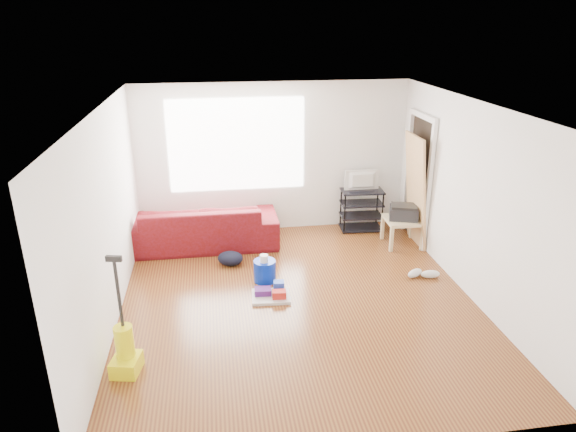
{
  "coord_description": "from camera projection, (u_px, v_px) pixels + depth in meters",
  "views": [
    {
      "loc": [
        -1.0,
        -5.73,
        3.45
      ],
      "look_at": [
        -0.04,
        0.6,
        0.96
      ],
      "focal_mm": 32.0,
      "sensor_mm": 36.0,
      "label": 1
    }
  ],
  "objects": [
    {
      "name": "cleaning_tray",
      "position": [
        272.0,
        294.0,
        6.73
      ],
      "size": [
        0.52,
        0.43,
        0.18
      ],
      "rotation": [
        0.0,
        0.0,
        -0.07
      ],
      "color": "silver",
      "rests_on": "ground"
    },
    {
      "name": "backpack",
      "position": [
        231.0,
        265.0,
        7.64
      ],
      "size": [
        0.44,
        0.39,
        0.21
      ],
      "primitive_type": "ellipsoid",
      "rotation": [
        0.0,
        0.0,
        -0.27
      ],
      "color": "black",
      "rests_on": "ground"
    },
    {
      "name": "sofa",
      "position": [
        203.0,
        245.0,
        8.29
      ],
      "size": [
        2.4,
        0.94,
        0.7
      ],
      "primitive_type": "imported",
      "rotation": [
        0.0,
        0.0,
        3.14
      ],
      "color": "#510804",
      "rests_on": "ground"
    },
    {
      "name": "tv_stand",
      "position": [
        361.0,
        210.0,
        8.79
      ],
      "size": [
        0.73,
        0.44,
        0.71
      ],
      "rotation": [
        0.0,
        0.0,
        -0.05
      ],
      "color": "black",
      "rests_on": "ground"
    },
    {
      "name": "tv",
      "position": [
        363.0,
        181.0,
        8.6
      ],
      "size": [
        0.59,
        0.08,
        0.34
      ],
      "primitive_type": "imported",
      "rotation": [
        0.0,
        0.0,
        3.14
      ],
      "color": "black",
      "rests_on": "tv_stand"
    },
    {
      "name": "room",
      "position": [
        303.0,
        206.0,
        6.36
      ],
      "size": [
        4.51,
        5.01,
        2.51
      ],
      "color": "#532614",
      "rests_on": "ground"
    },
    {
      "name": "door_panel",
      "position": [
        411.0,
        243.0,
        8.38
      ],
      "size": [
        0.22,
        0.72,
        1.78
      ],
      "primitive_type": "cube",
      "rotation": [
        0.0,
        -0.1,
        0.0
      ],
      "color": "tan",
      "rests_on": "ground"
    },
    {
      "name": "toilet_paper",
      "position": [
        264.0,
        269.0,
        7.07
      ],
      "size": [
        0.11,
        0.11,
        0.1
      ],
      "primitive_type": "cylinder",
      "color": "white",
      "rests_on": "bucket"
    },
    {
      "name": "printer",
      "position": [
        404.0,
        212.0,
        8.12
      ],
      "size": [
        0.52,
        0.46,
        0.23
      ],
      "rotation": [
        0.0,
        0.0,
        -0.32
      ],
      "color": "black",
      "rests_on": "side_table"
    },
    {
      "name": "vacuum",
      "position": [
        125.0,
        351.0,
        5.28
      ],
      "size": [
        0.33,
        0.36,
        1.3
      ],
      "rotation": [
        0.0,
        0.0,
        -0.2
      ],
      "color": "yellow",
      "rests_on": "ground"
    },
    {
      "name": "side_table",
      "position": [
        403.0,
        223.0,
        8.19
      ],
      "size": [
        0.57,
        0.57,
        0.45
      ],
      "rotation": [
        0.0,
        0.0,
        -0.04
      ],
      "color": "#CBBA7A",
      "rests_on": "ground"
    },
    {
      "name": "bucket",
      "position": [
        265.0,
        281.0,
        7.18
      ],
      "size": [
        0.39,
        0.39,
        0.31
      ],
      "primitive_type": "cylinder",
      "rotation": [
        0.0,
        0.0,
        0.33
      ],
      "color": "#0626AF",
      "rests_on": "ground"
    },
    {
      "name": "sneakers",
      "position": [
        423.0,
        274.0,
        7.25
      ],
      "size": [
        0.49,
        0.25,
        0.11
      ],
      "rotation": [
        0.0,
        0.0,
        0.11
      ],
      "color": "silver",
      "rests_on": "ground"
    }
  ]
}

